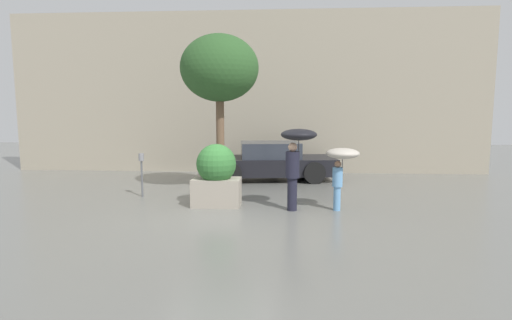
% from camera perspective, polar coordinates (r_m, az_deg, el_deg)
% --- Properties ---
extents(ground_plane, '(40.00, 40.00, 0.00)m').
position_cam_1_polar(ground_plane, '(9.11, -5.15, -7.76)').
color(ground_plane, slate).
extents(building_facade, '(18.00, 0.30, 6.00)m').
position_cam_1_polar(building_facade, '(15.28, -1.46, 9.55)').
color(building_facade, '#9E937F').
rests_on(building_facade, ground).
extents(planter_box, '(1.17, 0.97, 1.53)m').
position_cam_1_polar(planter_box, '(9.81, -5.68, -2.09)').
color(planter_box, '#9E9384').
rests_on(planter_box, ground).
extents(person_adult, '(0.83, 0.83, 1.91)m').
position_cam_1_polar(person_adult, '(9.28, 5.79, 1.50)').
color(person_adult, '#1E1E2D').
rests_on(person_adult, ground).
extents(person_child, '(0.76, 0.76, 1.48)m').
position_cam_1_polar(person_child, '(9.39, 12.10, -0.09)').
color(person_child, '#669ED1').
rests_on(person_child, ground).
extents(parked_car_near, '(4.53, 2.48, 1.27)m').
position_cam_1_polar(parked_car_near, '(13.61, 2.02, -0.27)').
color(parked_car_near, black).
rests_on(parked_car_near, ground).
extents(street_tree, '(2.17, 2.17, 4.42)m').
position_cam_1_polar(street_tree, '(11.34, -5.23, 12.77)').
color(street_tree, brown).
rests_on(street_tree, ground).
extents(parking_meter, '(0.14, 0.14, 1.19)m').
position_cam_1_polar(parking_meter, '(11.21, -16.04, -0.77)').
color(parking_meter, '#595B60').
rests_on(parking_meter, ground).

